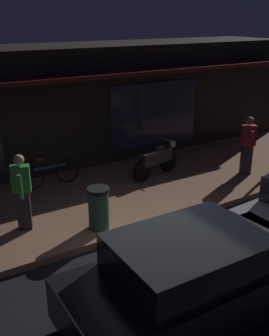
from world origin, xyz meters
name	(u,v)px	position (x,y,z in m)	size (l,w,h in m)	color
ground_plane	(162,259)	(0.00, 0.00, 0.00)	(60.00, 60.00, 0.00)	black
sidewalk_slab	(93,200)	(0.00, 3.00, 0.07)	(18.00, 4.00, 0.15)	#8C6047
storefront_building	(42,108)	(0.00, 6.39, 1.80)	(18.00, 3.30, 3.60)	black
motorcycle	(157,159)	(2.18, 3.36, 0.65)	(1.68, 0.65, 0.97)	black
bicycle_parked	(50,174)	(-0.65, 4.21, 0.51)	(1.66, 0.42, 0.91)	black
person_photographer	(22,191)	(-1.93, 2.32, 1.03)	(0.43, 0.60, 1.67)	#28232D
person_bystander	(248,144)	(4.45, 2.15, 1.03)	(0.44, 0.59, 1.67)	#28232D
trash_bin	(99,208)	(-0.58, 1.51, 0.62)	(0.48, 0.48, 0.93)	#2D4C33
parked_car_near	(192,277)	(-0.51, -1.50, 0.70)	(4.12, 1.82, 1.42)	black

